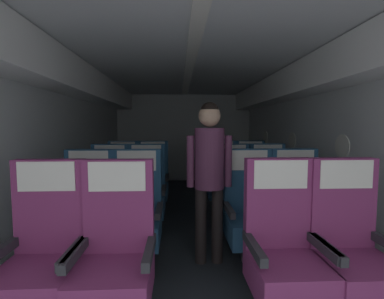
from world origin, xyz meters
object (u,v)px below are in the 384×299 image
Objects in this scene: seat_d_right_aisle at (252,180)px; seat_d_right_window at (222,181)px; seat_a_right_window at (284,253)px; flight_attendant at (209,166)px; seat_c_left_aisle at (146,194)px; seat_a_left_window at (43,258)px; seat_a_left_aisle at (115,259)px; seat_c_right_window at (232,194)px; seat_a_right_aisle at (352,253)px; seat_b_left_aisle at (136,216)px; seat_b_left_window at (87,216)px; seat_d_left_window at (122,182)px; seat_d_left_aisle at (153,182)px; seat_c_left_window at (109,195)px; seat_c_right_aisle at (269,193)px; seat_b_right_aisle at (298,214)px; seat_b_right_window at (250,214)px.

seat_d_right_aisle is 1.00× the size of seat_d_right_window.
seat_a_right_window is 1.00× the size of seat_d_right_aisle.
seat_c_left_aisle is at bearing 146.26° from flight_attendant.
seat_a_left_window is 3.28m from seat_d_right_aisle.
seat_a_left_aisle is 2.03m from seat_c_right_window.
seat_c_left_aisle is at bearing 123.51° from seat_a_right_window.
seat_a_right_aisle is at bearing 0.11° from seat_a_left_aisle.
seat_b_left_window is at bearing 179.17° from seat_b_left_aisle.
seat_a_right_aisle and seat_d_right_aisle have the same top height.
seat_d_right_window is (1.11, 1.69, 0.00)m from seat_b_left_aisle.
seat_d_left_aisle is at bearing -0.04° from seat_d_left_window.
seat_a_left_window and seat_b_left_aisle have the same top height.
seat_a_right_aisle and seat_d_left_aisle have the same top height.
seat_b_left_aisle is at bearing -74.57° from seat_d_left_window.
seat_a_right_window and seat_c_left_window have the same top height.
seat_c_right_aisle is at bearing -27.45° from seat_d_left_aisle.
seat_a_left_aisle is 1.00× the size of seat_d_left_window.
seat_a_left_window is 2.06m from seat_a_right_aisle.
seat_c_right_aisle is (0.00, 0.87, 0.00)m from seat_b_right_aisle.
seat_a_right_aisle is 1.72m from seat_c_right_aisle.
flight_attendant reaches higher than seat_a_left_window.
seat_d_left_window is (-2.05, 2.55, 0.00)m from seat_a_right_aisle.
seat_a_left_aisle is 2.79m from seat_d_right_window.
seat_a_left_window is at bearing -129.04° from seat_d_right_aisle.
seat_b_right_window is at bearing 37.55° from seat_a_left_aisle.
seat_d_left_aisle is 0.71× the size of flight_attendant.
seat_b_left_window is 1.00× the size of seat_b_left_aisle.
seat_a_right_aisle is at bearing -90.02° from seat_d_right_aisle.
seat_a_left_aisle and seat_c_right_aisle have the same top height.
seat_a_left_window is 1.76m from seat_c_left_aisle.
flight_attendant is at bearing 34.38° from seat_a_left_window.
seat_b_right_aisle is 0.71× the size of flight_attendant.
seat_a_right_aisle is 0.98m from seat_b_right_window.
seat_b_left_window is 1.00× the size of seat_b_right_aisle.
seat_a_left_aisle is at bearing -151.71° from seat_b_right_aisle.
seat_c_left_window and seat_d_right_aisle have the same top height.
seat_c_left_window is 1.55m from flight_attendant.
seat_b_left_aisle is at bearing -123.26° from seat_d_right_window.
seat_c_left_window is 0.83m from seat_d_left_window.
seat_a_left_aisle is at bearing -90.14° from seat_b_left_aisle.
seat_a_left_window and seat_b_right_window have the same top height.
seat_c_right_aisle is at bearing 1.95° from seat_c_right_window.
seat_d_left_window and seat_d_right_window have the same top height.
seat_d_right_aisle is 2.01m from flight_attendant.
seat_b_left_window is 1.00× the size of seat_d_right_aisle.
seat_d_left_window is (0.01, 2.52, 0.00)m from seat_a_left_window.
seat_a_right_aisle is 1.81m from seat_b_left_aisle.
seat_d_left_window is 0.71× the size of flight_attendant.
seat_c_right_window is at bearing 83.00° from flight_attendant.
seat_d_left_aisle is (-1.10, 0.84, 0.00)m from seat_c_right_window.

